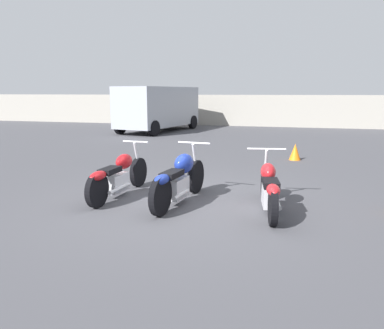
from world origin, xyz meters
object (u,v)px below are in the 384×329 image
Objects in this scene: motorcycle_slot_1 at (179,178)px; motorcycle_slot_2 at (269,188)px; motorcycle_slot_0 at (118,176)px; traffic_cone_near at (295,152)px; parked_van at (159,107)px.

motorcycle_slot_2 is at bearing 6.18° from motorcycle_slot_1.
motorcycle_slot_0 is at bearing -178.51° from motorcycle_slot_1.
motorcycle_slot_0 is 1.05× the size of motorcycle_slot_2.
motorcycle_slot_0 is at bearing -123.71° from traffic_cone_near.
motorcycle_slot_1 is (1.23, -0.13, 0.05)m from motorcycle_slot_0.
motorcycle_slot_1 reaches higher than traffic_cone_near.
motorcycle_slot_2 is 4.34× the size of traffic_cone_near.
motorcycle_slot_0 is 0.40× the size of parked_van.
motorcycle_slot_1 is 1.05× the size of motorcycle_slot_2.
motorcycle_slot_0 reaches higher than traffic_cone_near.
parked_van is 9.41m from traffic_cone_near.
motorcycle_slot_1 is at bearing -57.11° from parked_van.
traffic_cone_near is at bearing 75.67° from motorcycle_slot_1.
traffic_cone_near is (3.24, 4.85, -0.16)m from motorcycle_slot_0.
motorcycle_slot_0 is 2.79m from motorcycle_slot_2.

